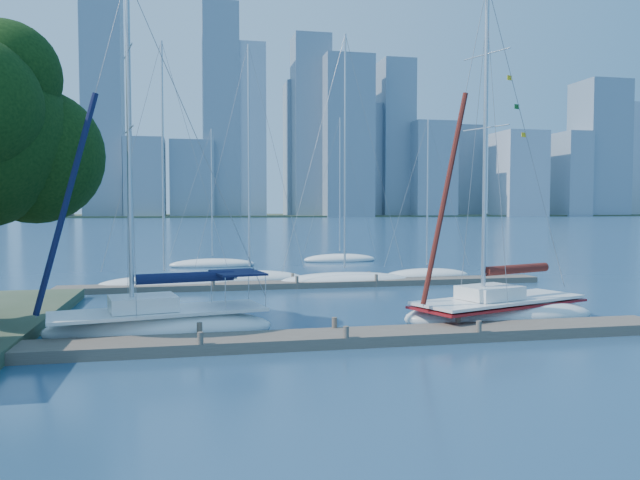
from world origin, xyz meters
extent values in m
plane|color=navy|center=(0.00, 0.00, 0.00)|extent=(700.00, 700.00, 0.00)
cube|color=brown|center=(0.00, 0.00, 0.20)|extent=(26.00, 2.00, 0.40)
cube|color=brown|center=(2.00, 16.00, 0.18)|extent=(30.00, 1.80, 0.36)
cube|color=#38472D|center=(0.00, 320.00, 0.00)|extent=(800.00, 100.00, 1.50)
sphere|color=black|center=(-11.51, 5.81, 7.06)|extent=(5.58, 5.58, 5.58)
sphere|color=black|center=(-12.14, 4.14, 9.96)|extent=(4.17, 4.17, 4.17)
ellipsoid|color=white|center=(-6.48, 2.67, 0.25)|extent=(9.02, 4.51, 1.51)
cube|color=white|center=(-6.48, 2.67, 0.96)|extent=(8.35, 4.16, 0.12)
cube|color=white|center=(-7.08, 2.54, 1.31)|extent=(2.74, 2.29, 0.55)
cylinder|color=silver|center=(-7.47, 2.46, 7.22)|extent=(0.18, 0.18, 12.41)
cylinder|color=silver|center=(-5.47, 2.88, 2.12)|extent=(4.02, 0.93, 0.10)
cylinder|color=black|center=(-5.47, 2.88, 2.22)|extent=(3.76, 1.16, 0.40)
cube|color=black|center=(-3.45, 3.29, 2.32)|extent=(2.26, 2.72, 0.08)
ellipsoid|color=white|center=(7.76, 2.77, 0.25)|extent=(9.11, 5.62, 1.52)
cube|color=white|center=(7.76, 2.77, 0.96)|extent=(8.44, 5.19, 0.12)
cube|color=white|center=(7.19, 2.56, 1.32)|extent=(2.92, 2.56, 0.56)
cylinder|color=silver|center=(6.81, 2.42, 7.60)|extent=(0.18, 0.18, 13.16)
cylinder|color=silver|center=(8.74, 3.12, 2.13)|extent=(3.89, 1.49, 0.10)
cylinder|color=#4E1110|center=(8.74, 3.12, 2.23)|extent=(3.69, 1.67, 0.41)
cube|color=maroon|center=(7.76, 2.77, 0.79)|extent=(8.65, 5.36, 0.10)
ellipsoid|color=white|center=(-6.85, 17.01, 0.22)|extent=(8.33, 4.51, 1.19)
cylinder|color=silver|center=(-6.85, 17.01, 7.97)|extent=(0.13, 0.13, 13.78)
ellipsoid|color=white|center=(-1.51, 18.92, 0.22)|extent=(7.45, 3.69, 1.19)
cylinder|color=silver|center=(-1.51, 18.92, 8.25)|extent=(0.13, 0.13, 14.32)
ellipsoid|color=white|center=(4.32, 16.53, 0.22)|extent=(8.81, 4.08, 1.20)
cylinder|color=silver|center=(4.32, 16.53, 8.42)|extent=(0.13, 0.13, 14.66)
ellipsoid|color=white|center=(10.73, 18.74, 0.19)|extent=(6.21, 2.29, 1.06)
cylinder|color=silver|center=(10.73, 18.74, 5.95)|extent=(0.12, 0.12, 9.98)
ellipsoid|color=white|center=(-3.51, 30.50, 0.18)|extent=(7.24, 3.01, 1.00)
cylinder|color=silver|center=(-3.51, 30.50, 6.15)|extent=(0.11, 0.11, 10.47)
ellipsoid|color=white|center=(7.99, 33.04, 0.19)|extent=(6.63, 2.13, 1.06)
cylinder|color=silver|center=(7.99, 33.04, 6.97)|extent=(0.12, 0.12, 12.01)
cube|color=slate|center=(-69.73, 287.50, 21.83)|extent=(19.80, 17.63, 43.66)
cube|color=#8892A3|center=(-47.55, 309.43, 16.53)|extent=(13.52, 17.61, 33.07)
cube|color=gray|center=(-25.94, 284.92, 18.66)|extent=(18.43, 19.81, 37.32)
cube|color=slate|center=(-4.22, 286.68, 18.40)|extent=(20.72, 16.86, 36.79)
cube|color=#8892A3|center=(21.35, 289.48, 42.36)|extent=(20.28, 14.99, 84.71)
cube|color=gray|center=(51.90, 304.67, 35.00)|extent=(15.52, 17.46, 69.99)
cube|color=slate|center=(70.99, 278.50, 39.33)|extent=(23.68, 18.95, 78.67)
cube|color=#8892A3|center=(91.42, 294.72, 29.05)|extent=(14.25, 17.11, 58.09)
cube|color=gray|center=(115.77, 279.60, 24.00)|extent=(21.45, 18.80, 48.01)
cube|color=slate|center=(147.05, 309.52, 25.30)|extent=(17.62, 17.52, 50.61)
cube|color=#8892A3|center=(164.09, 278.94, 22.09)|extent=(22.53, 23.94, 44.19)
cube|color=gray|center=(194.50, 279.05, 22.33)|extent=(13.84, 21.38, 44.65)
cube|color=slate|center=(213.93, 282.23, 36.47)|extent=(24.19, 23.60, 72.94)
cube|color=#8892A3|center=(241.25, 301.60, 32.65)|extent=(16.66, 17.08, 65.30)
cube|color=slate|center=(-45.00, 290.00, 61.72)|extent=(18.03, 18.00, 123.44)
cube|color=slate|center=(10.00, 290.00, 51.48)|extent=(17.30, 18.00, 102.96)
cube|color=slate|center=(55.00, 290.00, 45.27)|extent=(18.24, 18.00, 90.55)
cube|color=slate|center=(100.00, 290.00, 40.27)|extent=(16.56, 18.00, 80.54)
camera|label=1|loc=(-5.29, -21.79, 4.96)|focal=35.00mm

